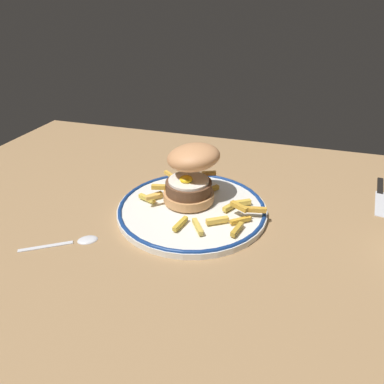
{
  "coord_description": "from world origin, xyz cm",
  "views": [
    {
      "loc": [
        15.81,
        -53.18,
        37.92
      ],
      "look_at": [
        -1.78,
        3.81,
        4.6
      ],
      "focal_mm": 32.99,
      "sensor_mm": 36.0,
      "label": 1
    }
  ],
  "objects_px": {
    "knife": "(380,192)",
    "spoon": "(79,240)",
    "burger": "(191,172)",
    "dinner_plate": "(192,208)"
  },
  "relations": [
    {
      "from": "dinner_plate",
      "to": "spoon",
      "type": "bearing_deg",
      "value": -136.91
    },
    {
      "from": "spoon",
      "to": "dinner_plate",
      "type": "bearing_deg",
      "value": 43.09
    },
    {
      "from": "dinner_plate",
      "to": "knife",
      "type": "bearing_deg",
      "value": 27.72
    },
    {
      "from": "dinner_plate",
      "to": "knife",
      "type": "distance_m",
      "value": 0.42
    },
    {
      "from": "dinner_plate",
      "to": "spoon",
      "type": "height_order",
      "value": "dinner_plate"
    },
    {
      "from": "knife",
      "to": "spoon",
      "type": "distance_m",
      "value": 0.64
    },
    {
      "from": "spoon",
      "to": "burger",
      "type": "bearing_deg",
      "value": 49.95
    },
    {
      "from": "burger",
      "to": "spoon",
      "type": "xyz_separation_m",
      "value": [
        -0.15,
        -0.18,
        -0.07
      ]
    },
    {
      "from": "burger",
      "to": "dinner_plate",
      "type": "bearing_deg",
      "value": -70.33
    },
    {
      "from": "burger",
      "to": "knife",
      "type": "height_order",
      "value": "burger"
    }
  ]
}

